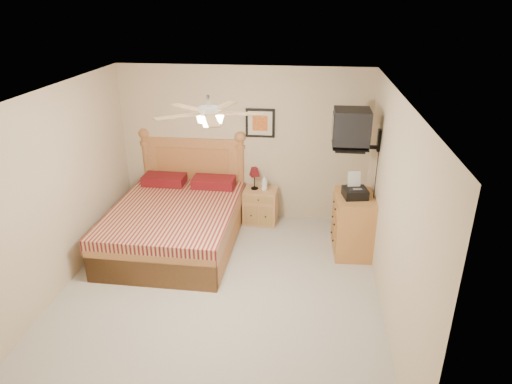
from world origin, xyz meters
TOP-DOWN VIEW (x-y plane):
  - floor at (0.00, 0.00)m, footprint 4.50×4.50m
  - ceiling at (0.00, 0.00)m, footprint 4.00×4.50m
  - wall_back at (0.00, 2.25)m, footprint 4.00×0.04m
  - wall_front at (0.00, -2.25)m, footprint 4.00×0.04m
  - wall_left at (-2.00, 0.00)m, footprint 0.04×4.50m
  - wall_right at (2.00, 0.00)m, footprint 0.04×4.50m
  - bed at (-0.88, 1.12)m, footprint 1.77×2.31m
  - nightstand at (0.31, 2.00)m, footprint 0.56×0.43m
  - table_lamp at (0.20, 2.03)m, footprint 0.25×0.25m
  - lotion_bottle at (0.37, 1.99)m, footprint 0.13×0.13m
  - framed_picture at (0.27, 2.23)m, footprint 0.46×0.04m
  - dresser at (1.73, 1.22)m, footprint 0.56×0.77m
  - fax_machine at (1.71, 1.18)m, footprint 0.37×0.39m
  - magazine_lower at (1.66, 1.46)m, footprint 0.19×0.25m
  - magazine_upper at (1.67, 1.46)m, footprint 0.28×0.30m
  - wall_tv at (1.75, 1.34)m, footprint 0.56×0.46m
  - ceiling_fan at (0.00, -0.20)m, footprint 1.14×1.14m

SIDE VIEW (x-z plane):
  - floor at x=0.00m, z-range 0.00..0.00m
  - nightstand at x=0.31m, z-range 0.00..0.58m
  - dresser at x=1.73m, z-range 0.00..0.89m
  - lotion_bottle at x=0.37m, z-range 0.58..0.84m
  - bed at x=-0.88m, z-range 0.00..1.48m
  - table_lamp at x=0.20m, z-range 0.58..0.94m
  - magazine_lower at x=1.66m, z-range 0.89..0.91m
  - magazine_upper at x=1.67m, z-range 0.91..0.93m
  - fax_machine at x=1.71m, z-range 0.89..1.22m
  - wall_back at x=0.00m, z-range 0.00..2.50m
  - wall_front at x=0.00m, z-range 0.00..2.50m
  - wall_left at x=-2.00m, z-range 0.00..2.50m
  - wall_right at x=2.00m, z-range 0.00..2.50m
  - framed_picture at x=0.27m, z-range 1.39..1.85m
  - wall_tv at x=1.75m, z-range 1.52..2.10m
  - ceiling_fan at x=0.00m, z-range 2.22..2.50m
  - ceiling at x=0.00m, z-range 2.48..2.52m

